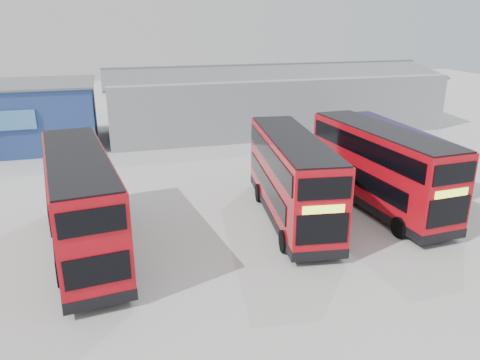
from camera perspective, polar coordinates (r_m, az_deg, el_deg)
The scene contains 7 objects.
ground_plane at distance 25.33m, azimuth 1.35°, elevation -3.94°, with size 120.00×120.00×0.00m, color #ADADA7.
office_block at distance 41.49m, azimuth -25.62°, elevation 7.10°, with size 12.30×8.32×5.12m.
maintenance_shed at distance 45.39m, azimuth 3.59°, elevation 9.87°, with size 30.50×12.00×5.89m.
double_decker_left at distance 21.55m, azimuth -18.74°, elevation -2.84°, with size 3.82×10.87×4.51m.
double_decker_centre at distance 23.94m, azimuth 6.30°, elevation 0.14°, with size 3.84×10.58×4.38m.
double_decker_right at distance 26.36m, azimuth 16.59°, elevation 1.29°, with size 3.21×10.62×4.43m.
single_decker_blue at distance 32.54m, azimuth 18.02°, elevation 3.31°, with size 3.15×11.68×3.14m.
Camera 1 is at (-6.95, -22.22, 9.97)m, focal length 35.00 mm.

